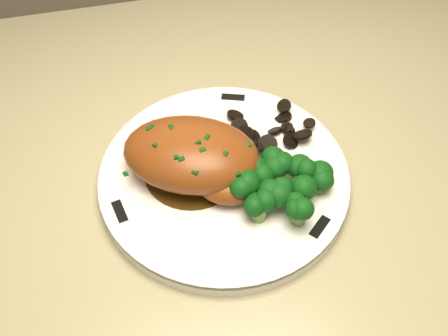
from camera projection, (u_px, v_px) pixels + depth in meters
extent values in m
cylinder|color=white|center=(224.00, 179.00, 0.57)|extent=(0.28, 0.28, 0.02)
cube|color=black|center=(233.00, 97.00, 0.64)|extent=(0.03, 0.02, 0.00)
cube|color=black|center=(120.00, 212.00, 0.54)|extent=(0.01, 0.03, 0.00)
cube|color=black|center=(320.00, 227.00, 0.53)|extent=(0.03, 0.02, 0.00)
cylinder|color=#3B280A|center=(192.00, 171.00, 0.57)|extent=(0.10, 0.10, 0.00)
ellipsoid|color=brown|center=(191.00, 154.00, 0.55)|extent=(0.16, 0.14, 0.05)
ellipsoid|color=brown|center=(227.00, 184.00, 0.54)|extent=(0.08, 0.07, 0.03)
cube|color=#0C3D0D|center=(150.00, 131.00, 0.54)|extent=(0.01, 0.00, 0.00)
cube|color=#0C3D0D|center=(166.00, 131.00, 0.53)|extent=(0.01, 0.00, 0.00)
cube|color=#0C3D0D|center=(183.00, 132.00, 0.53)|extent=(0.01, 0.00, 0.00)
cube|color=#0C3D0D|center=(199.00, 134.00, 0.53)|extent=(0.01, 0.00, 0.00)
cube|color=#0C3D0D|center=(216.00, 137.00, 0.53)|extent=(0.01, 0.00, 0.00)
cube|color=#0C3D0D|center=(233.00, 142.00, 0.53)|extent=(0.01, 0.00, 0.00)
cylinder|color=black|center=(296.00, 125.00, 0.61)|extent=(0.01, 0.01, 0.01)
cylinder|color=black|center=(292.00, 119.00, 0.61)|extent=(0.02, 0.02, 0.01)
cylinder|color=black|center=(285.00, 114.00, 0.61)|extent=(0.02, 0.02, 0.01)
cylinder|color=black|center=(275.00, 116.00, 0.62)|extent=(0.02, 0.02, 0.01)
cylinder|color=black|center=(265.00, 115.00, 0.61)|extent=(0.02, 0.02, 0.01)
cylinder|color=black|center=(256.00, 116.00, 0.61)|extent=(0.02, 0.02, 0.01)
cylinder|color=black|center=(248.00, 124.00, 0.61)|extent=(0.02, 0.02, 0.01)
cylinder|color=black|center=(244.00, 127.00, 0.60)|extent=(0.02, 0.02, 0.00)
cylinder|color=black|center=(244.00, 131.00, 0.59)|extent=(0.02, 0.02, 0.01)
cylinder|color=black|center=(248.00, 139.00, 0.59)|extent=(0.03, 0.02, 0.02)
cylinder|color=black|center=(255.00, 141.00, 0.59)|extent=(0.03, 0.03, 0.01)
cylinder|color=black|center=(265.00, 140.00, 0.59)|extent=(0.03, 0.02, 0.01)
cylinder|color=black|center=(275.00, 143.00, 0.59)|extent=(0.02, 0.02, 0.01)
cylinder|color=black|center=(285.00, 139.00, 0.59)|extent=(0.03, 0.03, 0.01)
cylinder|color=black|center=(293.00, 132.00, 0.59)|extent=(0.03, 0.03, 0.02)
cylinder|color=black|center=(296.00, 131.00, 0.60)|extent=(0.03, 0.03, 0.02)
cylinder|color=olive|center=(256.00, 178.00, 0.55)|extent=(0.01, 0.01, 0.02)
sphere|color=black|center=(257.00, 170.00, 0.54)|extent=(0.02, 0.02, 0.02)
cylinder|color=olive|center=(277.00, 168.00, 0.56)|extent=(0.01, 0.01, 0.02)
sphere|color=black|center=(278.00, 160.00, 0.55)|extent=(0.02, 0.02, 0.02)
cylinder|color=olive|center=(303.00, 173.00, 0.56)|extent=(0.01, 0.01, 0.02)
sphere|color=black|center=(304.00, 164.00, 0.55)|extent=(0.02, 0.02, 0.02)
cylinder|color=olive|center=(276.00, 198.00, 0.54)|extent=(0.01, 0.01, 0.02)
sphere|color=black|center=(277.00, 190.00, 0.53)|extent=(0.02, 0.02, 0.02)
cylinder|color=olive|center=(304.00, 196.00, 0.54)|extent=(0.01, 0.01, 0.02)
sphere|color=black|center=(306.00, 188.00, 0.53)|extent=(0.02, 0.02, 0.02)
cylinder|color=olive|center=(319.00, 183.00, 0.55)|extent=(0.01, 0.01, 0.02)
sphere|color=black|center=(321.00, 175.00, 0.54)|extent=(0.02, 0.02, 0.02)
cylinder|color=olive|center=(259.00, 212.00, 0.53)|extent=(0.01, 0.01, 0.02)
sphere|color=black|center=(260.00, 204.00, 0.52)|extent=(0.02, 0.02, 0.02)
cylinder|color=olive|center=(299.00, 215.00, 0.52)|extent=(0.01, 0.01, 0.02)
sphere|color=black|center=(300.00, 207.00, 0.51)|extent=(0.02, 0.02, 0.02)
cylinder|color=olive|center=(245.00, 194.00, 0.54)|extent=(0.01, 0.01, 0.02)
sphere|color=black|center=(245.00, 186.00, 0.53)|extent=(0.02, 0.02, 0.02)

